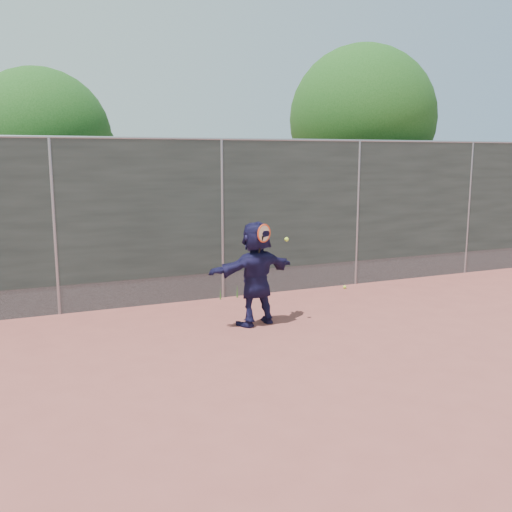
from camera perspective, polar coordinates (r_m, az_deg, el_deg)
name	(u,v)px	position (r m, az deg, el deg)	size (l,w,h in m)	color
ground	(309,355)	(7.99, 5.34, -9.79)	(80.00, 80.00, 0.00)	#9E4C42
player	(256,273)	(9.13, 0.00, -1.73)	(1.56, 0.50, 1.68)	#19163C
ball_ground	(345,287)	(11.88, 8.86, -3.08)	(0.07, 0.07, 0.07)	#CAFA37
fence	(222,216)	(10.78, -3.41, 4.04)	(20.00, 0.06, 3.03)	#38423D
swing_action	(266,235)	(8.89, 1.02, 2.11)	(0.61, 0.20, 0.51)	#F24216
tree_right	(367,123)	(14.89, 11.05, 12.88)	(3.78, 3.60, 5.39)	#382314
tree_left	(47,144)	(13.17, -20.13, 10.46)	(3.15, 3.00, 4.53)	#382314
weed_clump	(239,290)	(11.02, -1.69, -3.46)	(0.68, 0.07, 0.30)	#387226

